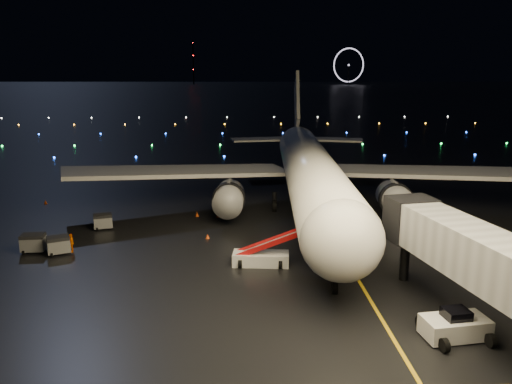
% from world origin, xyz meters
% --- Properties ---
extents(ground, '(2000.00, 2000.00, 0.00)m').
position_xyz_m(ground, '(0.00, 300.00, 0.00)').
color(ground, black).
rests_on(ground, ground).
extents(lane_centre, '(0.25, 80.00, 0.02)m').
position_xyz_m(lane_centre, '(12.00, 15.00, 0.01)').
color(lane_centre, gold).
rests_on(lane_centre, ground).
extents(airliner, '(58.90, 56.27, 15.84)m').
position_xyz_m(airliner, '(11.12, 25.41, 7.92)').
color(airliner, silver).
rests_on(airliner, ground).
extents(pushback_tug, '(4.08, 2.52, 1.83)m').
position_xyz_m(pushback_tug, '(15.68, -5.19, 0.91)').
color(pushback_tug, silver).
rests_on(pushback_tug, ground).
extents(belt_loader, '(6.91, 2.52, 3.28)m').
position_xyz_m(belt_loader, '(4.69, 7.02, 1.64)').
color(belt_loader, silver).
rests_on(belt_loader, ground).
extents(crew_c, '(0.60, 1.06, 1.70)m').
position_xyz_m(crew_c, '(-11.89, 10.67, 0.85)').
color(crew_c, '#F86900').
rests_on(crew_c, ground).
extents(safety_cone_0, '(0.43, 0.43, 0.45)m').
position_xyz_m(safety_cone_0, '(-0.09, 13.93, 0.22)').
color(safety_cone_0, '#FF5413').
rests_on(safety_cone_0, ground).
extents(safety_cone_1, '(0.46, 0.46, 0.46)m').
position_xyz_m(safety_cone_1, '(0.64, 21.13, 0.23)').
color(safety_cone_1, '#FF5413').
rests_on(safety_cone_1, ground).
extents(safety_cone_2, '(0.51, 0.51, 0.47)m').
position_xyz_m(safety_cone_2, '(-1.66, 21.63, 0.24)').
color(safety_cone_2, '#FF5413').
rests_on(safety_cone_2, ground).
extents(safety_cone_3, '(0.53, 0.53, 0.48)m').
position_xyz_m(safety_cone_3, '(-20.46, 27.79, 0.24)').
color(safety_cone_3, '#FF5413').
rests_on(safety_cone_3, ground).
extents(ferris_wheel, '(49.33, 16.80, 52.00)m').
position_xyz_m(ferris_wheel, '(170.00, 720.00, 26.00)').
color(ferris_wheel, black).
rests_on(ferris_wheel, ground).
extents(radio_mast, '(1.80, 1.80, 64.00)m').
position_xyz_m(radio_mast, '(-60.00, 740.00, 32.00)').
color(radio_mast, black).
rests_on(radio_mast, ground).
extents(taxiway_lights, '(164.00, 92.00, 0.36)m').
position_xyz_m(taxiway_lights, '(0.00, 106.00, 0.18)').
color(taxiway_lights, black).
rests_on(taxiway_lights, ground).
extents(baggage_cart_0, '(2.09, 1.73, 1.53)m').
position_xyz_m(baggage_cart_0, '(-10.87, 17.39, 0.77)').
color(baggage_cart_0, gray).
rests_on(baggage_cart_0, ground).
extents(baggage_cart_1, '(2.03, 1.49, 1.65)m').
position_xyz_m(baggage_cart_1, '(-15.25, 10.77, 0.83)').
color(baggage_cart_1, gray).
rests_on(baggage_cart_1, ground).
extents(baggage_cart_2, '(2.24, 1.96, 1.59)m').
position_xyz_m(baggage_cart_2, '(-12.87, 10.21, 0.79)').
color(baggage_cart_2, gray).
rests_on(baggage_cart_2, ground).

